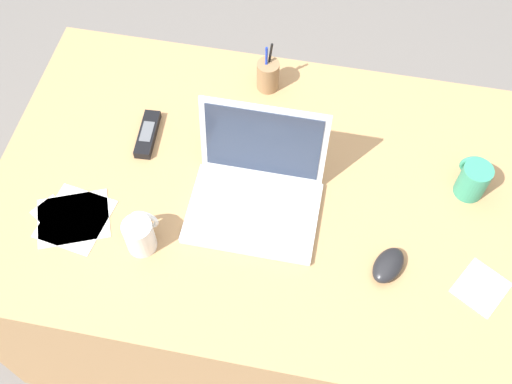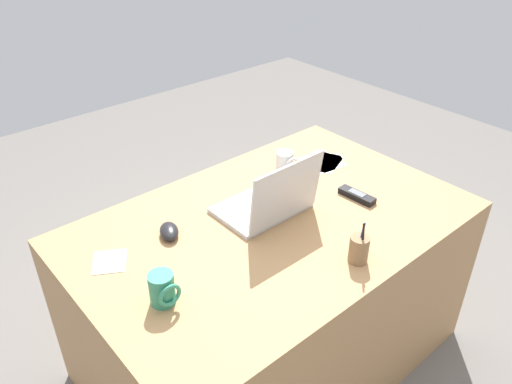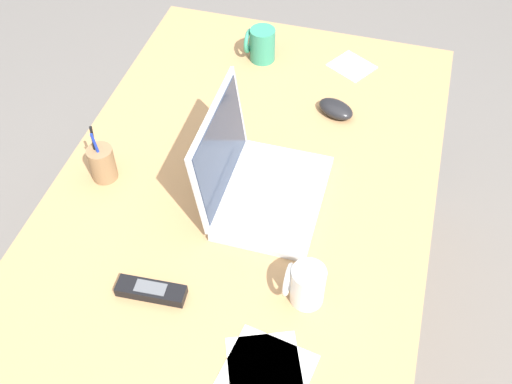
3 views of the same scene
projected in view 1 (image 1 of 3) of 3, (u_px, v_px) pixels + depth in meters
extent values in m
plane|color=slate|center=(263.00, 293.00, 2.23)|extent=(6.00, 6.00, 0.00)
cube|color=tan|center=(264.00, 249.00, 1.93)|extent=(1.44, 0.93, 0.71)
cube|color=silver|center=(253.00, 213.00, 1.57)|extent=(0.33, 0.23, 0.02)
cube|color=silver|center=(254.00, 204.00, 1.58)|extent=(0.27, 0.11, 0.00)
cube|color=silver|center=(247.00, 236.00, 1.53)|extent=(0.09, 0.05, 0.00)
cube|color=silver|center=(263.00, 142.00, 1.53)|extent=(0.32, 0.04, 0.24)
cube|color=#283347|center=(263.00, 143.00, 1.53)|extent=(0.29, 0.03, 0.21)
ellipsoid|color=black|center=(388.00, 265.00, 1.49)|extent=(0.10, 0.12, 0.04)
cylinder|color=#338C6B|center=(473.00, 181.00, 1.58)|extent=(0.08, 0.08, 0.10)
torus|color=#338C6B|center=(474.00, 166.00, 1.59)|extent=(0.07, 0.01, 0.07)
cylinder|color=white|center=(140.00, 236.00, 1.49)|extent=(0.07, 0.07, 0.10)
torus|color=white|center=(144.00, 220.00, 1.51)|extent=(0.07, 0.01, 0.07)
cube|color=black|center=(148.00, 134.00, 1.70)|extent=(0.05, 0.15, 0.02)
cube|color=#595B60|center=(147.00, 131.00, 1.69)|extent=(0.04, 0.07, 0.00)
cylinder|color=olive|center=(268.00, 75.00, 1.77)|extent=(0.06, 0.06, 0.09)
cylinder|color=#1933B2|center=(266.00, 66.00, 1.73)|extent=(0.01, 0.02, 0.13)
cylinder|color=black|center=(269.00, 62.00, 1.74)|extent=(0.02, 0.01, 0.14)
cube|color=white|center=(49.00, 211.00, 1.59)|extent=(0.09, 0.10, 0.00)
cube|color=white|center=(75.00, 219.00, 1.57)|extent=(0.18, 0.19, 0.00)
cube|color=white|center=(481.00, 288.00, 1.48)|extent=(0.15, 0.15, 0.00)
cube|color=white|center=(73.00, 218.00, 1.58)|extent=(0.22, 0.20, 0.00)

